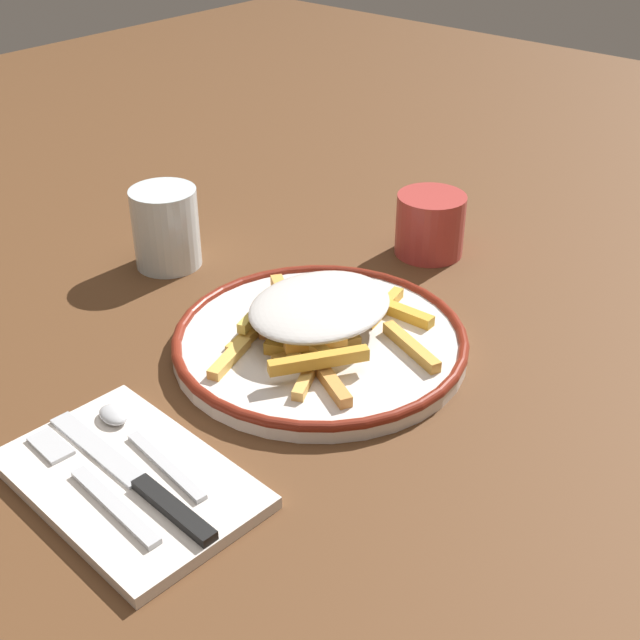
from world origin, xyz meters
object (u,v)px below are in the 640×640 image
(fork, at_px, (91,484))
(coffee_mug, at_px, (431,224))
(plate, at_px, (320,341))
(knife, at_px, (142,484))
(salt_shaker, at_px, (185,225))
(spoon, at_px, (133,434))
(napkin, at_px, (129,481))
(water_glass, at_px, (166,228))
(fries_heap, at_px, (318,314))

(fork, relative_size, coffee_mug, 1.64)
(plate, bearing_deg, knife, -172.69)
(salt_shaker, bearing_deg, spoon, -138.34)
(napkin, relative_size, water_glass, 2.24)
(fries_heap, distance_m, fork, 0.28)
(fork, distance_m, coffee_mug, 0.53)
(fork, height_order, knife, knife)
(water_glass, bearing_deg, spoon, -135.51)
(plate, distance_m, salt_shaker, 0.28)
(fries_heap, bearing_deg, salt_shaker, 77.70)
(plate, height_order, knife, plate)
(spoon, distance_m, coffee_mug, 0.47)
(salt_shaker, bearing_deg, fries_heap, -102.30)
(plate, distance_m, coffee_mug, 0.26)
(knife, distance_m, coffee_mug, 0.51)
(knife, bearing_deg, fries_heap, 8.37)
(fries_heap, relative_size, salt_shaker, 3.49)
(plate, xyz_separation_m, fork, (-0.28, -0.00, 0.00))
(spoon, distance_m, water_glass, 0.34)
(plate, distance_m, fries_heap, 0.03)
(knife, height_order, spoon, spoon)
(fries_heap, relative_size, spoon, 1.59)
(salt_shaker, bearing_deg, water_glass, -163.83)
(plate, bearing_deg, napkin, -176.92)
(coffee_mug, xyz_separation_m, salt_shaker, (-0.19, 0.23, -0.00))
(plate, height_order, spoon, same)
(spoon, height_order, salt_shaker, salt_shaker)
(napkin, bearing_deg, water_glass, 44.73)
(plate, bearing_deg, fork, -179.72)
(plate, distance_m, napkin, 0.25)
(knife, relative_size, coffee_mug, 1.95)
(salt_shaker, bearing_deg, plate, -102.74)
(napkin, bearing_deg, knife, -93.78)
(knife, relative_size, water_glass, 2.22)
(water_glass, xyz_separation_m, salt_shaker, (0.04, 0.01, -0.01))
(salt_shaker, bearing_deg, coffee_mug, -50.13)
(fork, bearing_deg, spoon, 20.58)
(plate, relative_size, water_glass, 3.12)
(water_glass, height_order, salt_shaker, water_glass)
(plate, xyz_separation_m, spoon, (-0.22, 0.02, 0.00))
(coffee_mug, bearing_deg, fries_heap, -171.89)
(salt_shaker, bearing_deg, knife, -136.07)
(fork, bearing_deg, water_glass, 40.77)
(fork, relative_size, spoon, 1.16)
(plate, xyz_separation_m, salt_shaker, (0.06, 0.27, 0.02))
(water_glass, xyz_separation_m, coffee_mug, (0.23, -0.22, -0.01))
(spoon, height_order, water_glass, water_glass)
(knife, bearing_deg, salt_shaker, 43.93)
(fork, distance_m, knife, 0.04)
(salt_shaker, bearing_deg, napkin, -137.80)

